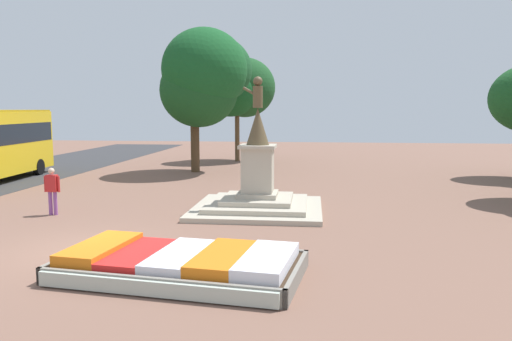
{
  "coord_description": "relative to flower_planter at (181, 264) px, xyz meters",
  "views": [
    {
      "loc": [
        6.01,
        -12.16,
        3.73
      ],
      "look_at": [
        4.34,
        2.58,
        1.88
      ],
      "focal_mm": 35.0,
      "sensor_mm": 36.0,
      "label": 1
    }
  ],
  "objects": [
    {
      "name": "park_tree_behind_statue",
      "position": [
        -2.28,
        24.52,
        4.79
      ],
      "size": [
        5.15,
        4.93,
        7.29
      ],
      "color": "brown",
      "rests_on": "ground_plane"
    },
    {
      "name": "statue_monument",
      "position": [
        0.93,
        7.33,
        0.53
      ],
      "size": [
        4.64,
        4.64,
        4.86
      ],
      "color": "#B3A995",
      "rests_on": "ground_plane"
    },
    {
      "name": "pedestrian_with_handbag",
      "position": [
        -6.15,
        5.8,
        0.7
      ],
      "size": [
        0.57,
        0.23,
        1.67
      ],
      "color": "#8C4C99",
      "rests_on": "ground_plane"
    },
    {
      "name": "flower_planter",
      "position": [
        0.0,
        0.0,
        0.0
      ],
      "size": [
        5.72,
        3.52,
        0.61
      ],
      "color": "#38281C",
      "rests_on": "ground_plane"
    },
    {
      "name": "park_tree_far_left",
      "position": [
        -3.3,
        18.12,
        5.29
      ],
      "size": [
        5.19,
        5.72,
        8.27
      ],
      "color": "#4C3823",
      "rests_on": "ground_plane"
    },
    {
      "name": "ground_plane",
      "position": [
        -3.13,
        1.63,
        -0.27
      ],
      "size": [
        86.95,
        86.95,
        0.0
      ],
      "primitive_type": "plane",
      "color": "brown"
    }
  ]
}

